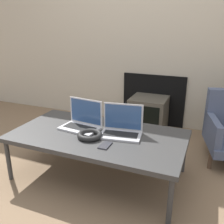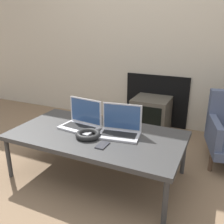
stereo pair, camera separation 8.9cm
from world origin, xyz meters
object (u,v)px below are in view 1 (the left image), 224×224
at_px(laptop_left, 82,121).
at_px(laptop_right, 122,128).
at_px(tv, 148,114).
at_px(headphones, 90,135).
at_px(phone, 105,145).

xyz_separation_m(laptop_left, laptop_right, (0.36, -0.00, 0.00)).
distance_m(laptop_right, tv, 1.08).
bearing_deg(laptop_right, headphones, -152.07).
xyz_separation_m(laptop_left, headphones, (0.15, -0.15, -0.04)).
xyz_separation_m(laptop_right, phone, (-0.04, -0.24, -0.05)).
bearing_deg(phone, laptop_left, 143.20).
height_order(laptop_left, tv, laptop_left).
bearing_deg(laptop_left, laptop_right, 6.43).
distance_m(laptop_left, tv, 1.12).
distance_m(headphones, phone, 0.19).
xyz_separation_m(laptop_right, tv, (-0.04, 1.05, -0.24)).
distance_m(laptop_left, phone, 0.40).
distance_m(laptop_left, headphones, 0.22).
distance_m(laptop_left, laptop_right, 0.36).
bearing_deg(tv, laptop_left, -106.88).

